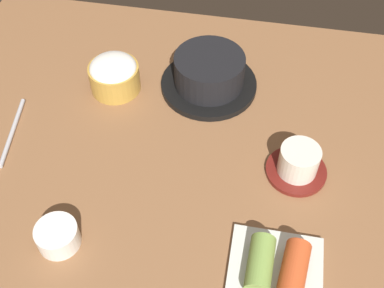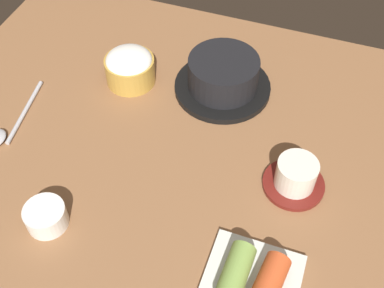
# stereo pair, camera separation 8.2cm
# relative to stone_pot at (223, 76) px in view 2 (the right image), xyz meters

# --- Properties ---
(dining_table) EXTENTS (1.00, 0.76, 0.02)m
(dining_table) POSITION_rel_stone_pot_xyz_m (-0.02, -0.15, -0.04)
(dining_table) COLOR brown
(dining_table) RESTS_ON ground
(stone_pot) EXTENTS (0.19, 0.19, 0.07)m
(stone_pot) POSITION_rel_stone_pot_xyz_m (0.00, 0.00, 0.00)
(stone_pot) COLOR black
(stone_pot) RESTS_ON dining_table
(rice_bowl) EXTENTS (0.10, 0.10, 0.07)m
(rice_bowl) POSITION_rel_stone_pot_xyz_m (-0.18, -0.04, 0.00)
(rice_bowl) COLOR #B78C38
(rice_bowl) RESTS_ON dining_table
(tea_cup_with_saucer) EXTENTS (0.10, 0.10, 0.06)m
(tea_cup_with_saucer) POSITION_rel_stone_pot_xyz_m (0.18, -0.18, -0.01)
(tea_cup_with_saucer) COLOR maroon
(tea_cup_with_saucer) RESTS_ON dining_table
(kimchi_plate) EXTENTS (0.13, 0.13, 0.05)m
(kimchi_plate) POSITION_rel_stone_pot_xyz_m (0.16, -0.37, -0.02)
(kimchi_plate) COLOR silver
(kimchi_plate) RESTS_ON dining_table
(side_bowl_near) EXTENTS (0.06, 0.06, 0.04)m
(side_bowl_near) POSITION_rel_stone_pot_xyz_m (-0.17, -0.37, -0.01)
(side_bowl_near) COLOR white
(side_bowl_near) RESTS_ON dining_table
(spoon) EXTENTS (0.05, 0.18, 0.01)m
(spoon) POSITION_rel_stone_pot_xyz_m (-0.34, -0.24, -0.03)
(spoon) COLOR #B7B7BC
(spoon) RESTS_ON dining_table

